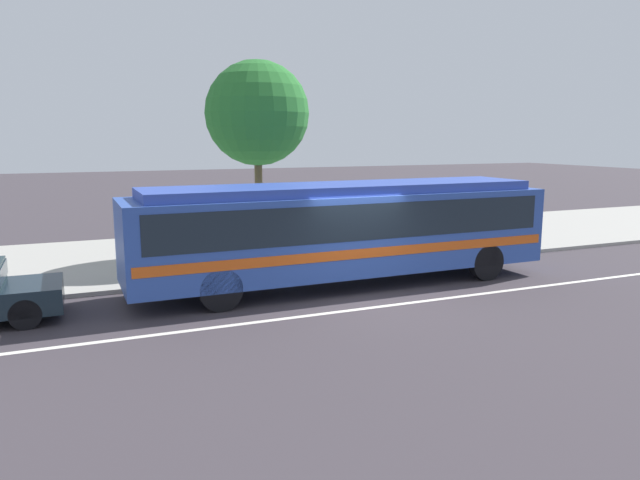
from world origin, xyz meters
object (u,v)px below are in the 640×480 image
object	(u,v)px
pedestrian_standing_by_tree	(384,229)
bus_stop_sign	(456,207)
pedestrian_walking_along_curb	(395,224)
street_tree_near_stop	(257,114)
transit_bus	(345,227)
pedestrian_waiting_near_sign	(408,228)

from	to	relation	value
pedestrian_standing_by_tree	bus_stop_sign	distance (m)	2.55
pedestrian_walking_along_curb	street_tree_near_stop	world-z (taller)	street_tree_near_stop
transit_bus	bus_stop_sign	world-z (taller)	transit_bus
pedestrian_waiting_near_sign	bus_stop_sign	distance (m)	1.75
street_tree_near_stop	transit_bus	bearing A→B (deg)	-78.12
transit_bus	pedestrian_walking_along_curb	bearing A→B (deg)	40.60
bus_stop_sign	street_tree_near_stop	xyz separation A→B (m)	(-5.69, 2.83, 2.94)
pedestrian_waiting_near_sign	pedestrian_standing_by_tree	world-z (taller)	pedestrian_standing_by_tree
pedestrian_waiting_near_sign	pedestrian_walking_along_curb	distance (m)	0.76
pedestrian_waiting_near_sign	street_tree_near_stop	distance (m)	6.00
pedestrian_waiting_near_sign	pedestrian_walking_along_curb	xyz separation A→B (m)	(-0.02, 0.76, 0.02)
transit_bus	pedestrian_walking_along_curb	distance (m)	4.12
transit_bus	bus_stop_sign	distance (m)	5.03
transit_bus	pedestrian_standing_by_tree	world-z (taller)	transit_bus
bus_stop_sign	pedestrian_standing_by_tree	bearing A→B (deg)	174.50
pedestrian_walking_along_curb	transit_bus	bearing A→B (deg)	-139.40
transit_bus	pedestrian_waiting_near_sign	world-z (taller)	transit_bus
pedestrian_waiting_near_sign	street_tree_near_stop	size ratio (longest dim) A/B	0.27
street_tree_near_stop	bus_stop_sign	bearing A→B (deg)	-26.49
transit_bus	street_tree_near_stop	bearing A→B (deg)	101.88
pedestrian_waiting_near_sign	street_tree_near_stop	xyz separation A→B (m)	(-4.08, 2.60, 3.56)
pedestrian_waiting_near_sign	pedestrian_standing_by_tree	distance (m)	0.85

